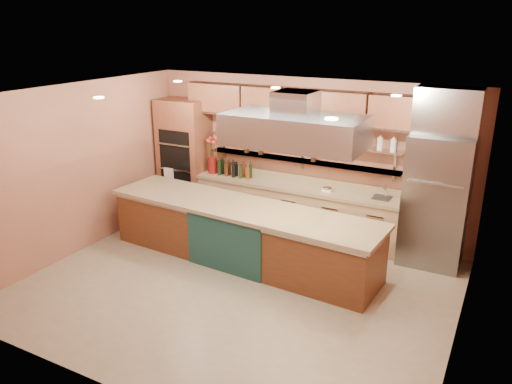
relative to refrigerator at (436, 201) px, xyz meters
The scene contains 21 objects.
floor 3.35m from the refrigerator, 137.68° to the right, with size 6.00×5.00×0.02m, color gray.
ceiling 3.63m from the refrigerator, 137.68° to the right, with size 6.00×5.00×0.02m, color black.
wall_back 2.40m from the refrigerator, behind, with size 6.00×0.04×2.80m, color #A8684F.
wall_front 5.21m from the refrigerator, 116.86° to the right, with size 6.00×0.04×2.80m, color #A8684F.
wall_left 5.77m from the refrigerator, 158.20° to the right, with size 0.04×5.00×2.80m, color #A8684F.
wall_right 2.26m from the refrigerator, 73.10° to the right, with size 0.04×5.00×2.80m, color #A8684F.
oven_stack 4.80m from the refrigerator, behind, with size 0.95×0.64×2.30m, color brown.
refrigerator is the anchor object (origin of this frame).
back_counter 2.47m from the refrigerator, behind, with size 3.84×0.64×0.93m, color tan.
wall_shelf_lower 2.43m from the refrigerator, behind, with size 3.60×0.26×0.03m, color #A6AAAD.
wall_shelf_upper 2.50m from the refrigerator, behind, with size 3.60×0.26×0.03m, color #A6AAAD.
upper_cabinets 2.69m from the refrigerator, behind, with size 4.60×0.36×0.55m, color brown.
range_hood 2.58m from the refrigerator, 143.59° to the right, with size 2.00×1.00×0.45m, color #A6AAAD.
ceiling_downlights 3.50m from the refrigerator, 140.46° to the right, with size 4.00×2.80×0.02m, color #FFE5A5.
island 3.11m from the refrigerator, 153.67° to the right, with size 4.53×0.99×0.95m, color brown.
flower_vase 4.13m from the refrigerator, behind, with size 0.18×0.18×0.32m, color maroon.
oil_bottle_cluster 3.64m from the refrigerator, behind, with size 0.74×0.21×0.24m, color black.
kitchen_scale 1.79m from the refrigerator, behind, with size 0.16×0.12×0.09m, color white.
bar_faucet 0.82m from the refrigerator, behind, with size 0.03×0.03×0.22m, color white.
copper_kettle 3.64m from the refrigerator, behind, with size 0.17×0.17×0.14m, color #C7592E.
green_canister 3.17m from the refrigerator, behind, with size 0.15×0.15×0.17m, color #0F4A1D.
Camera 1 is at (3.28, -5.64, 3.72)m, focal length 35.00 mm.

